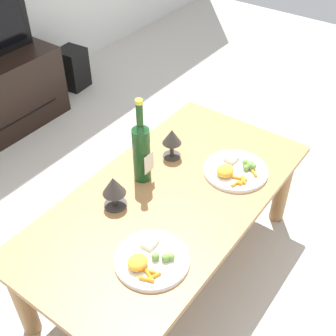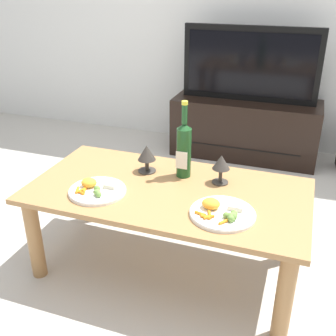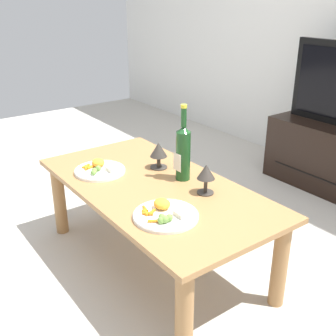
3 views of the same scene
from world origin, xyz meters
TOP-DOWN VIEW (x-y plane):
  - ground_plane at (0.00, 0.00)m, footprint 6.40×6.40m
  - dining_table at (0.00, 0.00)m, footprint 1.28×0.66m
  - tv_stand at (0.11, 1.54)m, footprint 1.13×0.43m
  - tv_screen at (0.11, 1.54)m, footprint 1.02×0.05m
  - wine_bottle at (0.03, 0.15)m, footprint 0.07×0.07m
  - goblet_left at (-0.16, 0.14)m, footprint 0.09×0.09m
  - goblet_right at (0.21, 0.14)m, footprint 0.08×0.08m
  - dinner_plate_left at (-0.29, -0.14)m, footprint 0.26×0.26m
  - dinner_plate_right at (0.28, -0.14)m, footprint 0.27×0.27m

SIDE VIEW (x-z plane):
  - ground_plane at x=0.00m, z-range 0.00..0.00m
  - tv_stand at x=0.11m, z-range 0.00..0.46m
  - dining_table at x=0.00m, z-range 0.15..0.59m
  - dinner_plate_left at x=-0.29m, z-range 0.43..0.49m
  - dinner_plate_right at x=0.28m, z-range 0.43..0.49m
  - goblet_left at x=-0.16m, z-range 0.47..0.61m
  - goblet_right at x=0.21m, z-range 0.47..0.61m
  - wine_bottle at x=0.03m, z-range 0.41..0.78m
  - tv_screen at x=0.11m, z-range 0.46..1.01m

